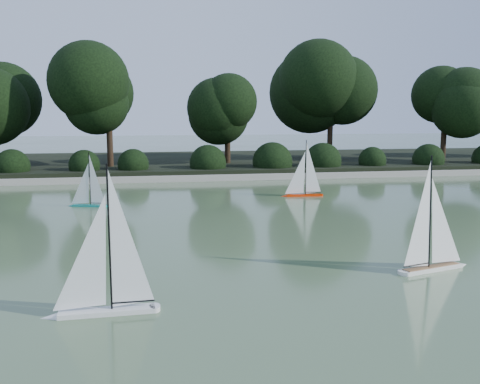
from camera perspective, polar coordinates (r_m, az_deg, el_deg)
The scene contains 9 objects.
ground at distance 7.72m, azimuth 3.64°, elevation -7.35°, with size 80.00×80.00×0.00m, color #425533.
pond_coping at distance 16.44m, azimuth -3.57°, elevation 1.53°, with size 40.00×0.35×0.18m, color gray.
far_bank at distance 20.39m, azimuth -4.77°, elevation 3.08°, with size 40.00×8.00×0.30m, color black.
tree_line at distance 18.90m, azimuth -0.67°, elevation 10.22°, with size 26.31×3.93×4.39m.
shrub_hedge at distance 17.29m, azimuth -3.90°, elevation 3.08°, with size 29.10×1.10×1.10m.
sailboat_white_a at distance 5.89m, azimuth -14.99°, elevation -10.07°, with size 1.24×0.25×1.70m.
sailboat_white_b at distance 7.72m, azimuth 20.30°, elevation -5.93°, with size 1.20×0.50×1.65m.
sailboat_orange at distance 13.49m, azimuth 6.49°, elevation 0.54°, with size 1.10×0.23×1.49m.
sailboat_teal at distance 12.46m, azimuth -16.12°, elevation -0.56°, with size 0.94×0.41×1.30m.
Camera 1 is at (-1.72, -7.22, 2.13)m, focal length 40.00 mm.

